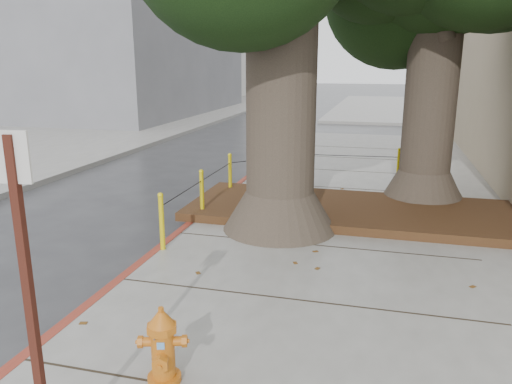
# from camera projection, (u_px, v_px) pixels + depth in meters

# --- Properties ---
(ground) EXTENTS (140.00, 140.00, 0.00)m
(ground) POSITION_uv_depth(u_px,v_px,m) (258.00, 306.00, 6.49)
(ground) COLOR #28282B
(ground) RESTS_ON ground
(sidewalk_far) EXTENTS (16.00, 20.00, 0.15)m
(sidewalk_far) POSITION_uv_depth(u_px,v_px,m) (458.00, 109.00, 33.08)
(sidewalk_far) COLOR slate
(sidewalk_far) RESTS_ON ground
(curb_red) EXTENTS (0.14, 26.00, 0.16)m
(curb_red) POSITION_uv_depth(u_px,v_px,m) (188.00, 228.00, 9.30)
(curb_red) COLOR maroon
(curb_red) RESTS_ON ground
(planter_bed) EXTENTS (6.40, 2.60, 0.16)m
(planter_bed) POSITION_uv_depth(u_px,v_px,m) (351.00, 210.00, 9.86)
(planter_bed) COLOR black
(planter_bed) RESTS_ON sidewalk_main
(building_far_grey) EXTENTS (12.00, 16.00, 12.00)m
(building_far_grey) POSITION_uv_depth(u_px,v_px,m) (105.00, 10.00, 29.25)
(building_far_grey) COLOR slate
(building_far_grey) RESTS_ON ground
(building_far_white) EXTENTS (12.00, 18.00, 15.00)m
(building_far_white) POSITION_uv_depth(u_px,v_px,m) (207.00, 17.00, 50.88)
(building_far_white) COLOR silver
(building_far_white) RESTS_ON ground
(bollard_ring) EXTENTS (3.79, 5.39, 0.95)m
(bollard_ring) POSITION_uv_depth(u_px,v_px,m) (270.00, 179.00, 10.63)
(bollard_ring) COLOR #D3BB0B
(bollard_ring) RESTS_ON sidewalk_main
(fire_hydrant) EXTENTS (0.41, 0.40, 0.76)m
(fire_hydrant) POSITION_uv_depth(u_px,v_px,m) (163.00, 346.00, 4.62)
(fire_hydrant) COLOR #CB6714
(fire_hydrant) RESTS_ON sidewalk_main
(signpost) EXTENTS (0.25, 0.07, 2.51)m
(signpost) POSITION_uv_depth(u_px,v_px,m) (28.00, 288.00, 3.43)
(signpost) COLOR #471911
(signpost) RESTS_ON sidewalk_main
(car_silver) EXTENTS (3.37, 1.47, 1.13)m
(car_silver) POSITION_uv_depth(u_px,v_px,m) (494.00, 119.00, 22.65)
(car_silver) COLOR #B1B1B6
(car_silver) RESTS_ON ground
(car_dark) EXTENTS (2.42, 4.85, 1.35)m
(car_dark) POSITION_uv_depth(u_px,v_px,m) (102.00, 109.00, 25.97)
(car_dark) COLOR black
(car_dark) RESTS_ON ground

